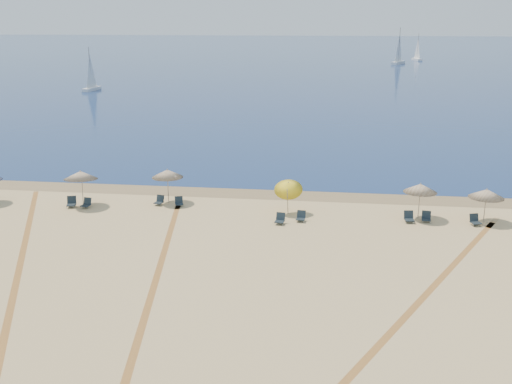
# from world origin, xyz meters

# --- Properties ---
(ocean) EXTENTS (500.00, 500.00, 0.00)m
(ocean) POSITION_xyz_m (0.00, 225.00, 0.01)
(ocean) COLOR #0C2151
(ocean) RESTS_ON ground
(wet_sand) EXTENTS (500.00, 500.00, 0.00)m
(wet_sand) POSITION_xyz_m (0.00, 24.00, 0.00)
(wet_sand) COLOR olive
(wet_sand) RESTS_ON ground
(umbrella_1) EXTENTS (2.31, 2.34, 2.56)m
(umbrella_1) POSITION_xyz_m (-12.08, 19.57, 2.18)
(umbrella_1) COLOR gray
(umbrella_1) RESTS_ON ground
(umbrella_2) EXTENTS (2.19, 2.19, 2.45)m
(umbrella_2) POSITION_xyz_m (-6.37, 21.03, 2.10)
(umbrella_2) COLOR gray
(umbrella_2) RESTS_ON ground
(umbrella_3) EXTENTS (1.89, 2.04, 2.60)m
(umbrella_3) POSITION_xyz_m (2.20, 19.57, 1.88)
(umbrella_3) COLOR gray
(umbrella_3) RESTS_ON ground
(umbrella_4) EXTENTS (2.15, 2.15, 2.39)m
(umbrella_4) POSITION_xyz_m (10.69, 19.74, 2.05)
(umbrella_4) COLOR gray
(umbrella_4) RESTS_ON ground
(umbrella_5) EXTENTS (2.21, 2.21, 2.22)m
(umbrella_5) POSITION_xyz_m (14.76, 19.58, 1.88)
(umbrella_5) COLOR gray
(umbrella_5) RESTS_ON ground
(chair_1) EXTENTS (0.79, 0.86, 0.73)m
(chair_1) POSITION_xyz_m (-12.74, 19.17, 0.32)
(chair_1) COLOR black
(chair_1) RESTS_ON ground
(chair_2) EXTENTS (0.66, 0.74, 0.67)m
(chair_2) POSITION_xyz_m (-11.65, 19.15, 0.29)
(chair_2) COLOR black
(chair_2) RESTS_ON ground
(chair_3) EXTENTS (0.67, 0.74, 0.66)m
(chair_3) POSITION_xyz_m (-6.85, 20.41, 0.29)
(chair_3) COLOR black
(chair_3) RESTS_ON ground
(chair_4) EXTENTS (0.72, 0.78, 0.66)m
(chair_4) POSITION_xyz_m (-5.43, 20.28, 0.29)
(chair_4) COLOR black
(chair_4) RESTS_ON ground
(chair_5) EXTENTS (0.66, 0.75, 0.69)m
(chair_5) POSITION_xyz_m (1.85, 17.55, 0.30)
(chair_5) COLOR black
(chair_5) RESTS_ON ground
(chair_6) EXTENTS (0.61, 0.70, 0.67)m
(chair_6) POSITION_xyz_m (3.14, 18.21, 0.29)
(chair_6) COLOR black
(chair_6) RESTS_ON ground
(chair_7) EXTENTS (0.66, 0.75, 0.71)m
(chair_7) POSITION_xyz_m (10.00, 18.91, 0.31)
(chair_7) COLOR black
(chair_7) RESTS_ON ground
(chair_8) EXTENTS (0.63, 0.71, 0.67)m
(chair_8) POSITION_xyz_m (11.11, 19.12, 0.30)
(chair_8) COLOR black
(chair_8) RESTS_ON ground
(chair_9) EXTENTS (0.74, 0.81, 0.70)m
(chair_9) POSITION_xyz_m (14.06, 18.86, 0.31)
(chair_9) COLOR black
(chair_9) RESTS_ON ground
(sailboat_0) EXTENTS (1.68, 5.19, 7.60)m
(sailboat_0) POSITION_xyz_m (-37.84, 83.94, 2.30)
(sailboat_0) COLOR white
(sailboat_0) RESTS_ON ocean
(sailboat_1) EXTENTS (4.52, 6.75, 9.98)m
(sailboat_1) POSITION_xyz_m (23.27, 154.78, 3.02)
(sailboat_1) COLOR white
(sailboat_1) RESTS_ON ocean
(sailboat_2) EXTENTS (2.70, 5.59, 8.07)m
(sailboat_2) POSITION_xyz_m (30.55, 170.83, 2.44)
(sailboat_2) COLOR white
(sailboat_2) RESTS_ON ocean
(tire_tracks) EXTENTS (58.44, 40.82, 0.00)m
(tire_tracks) POSITION_xyz_m (-2.03, 8.75, 0.00)
(tire_tracks) COLOR tan
(tire_tracks) RESTS_ON ground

